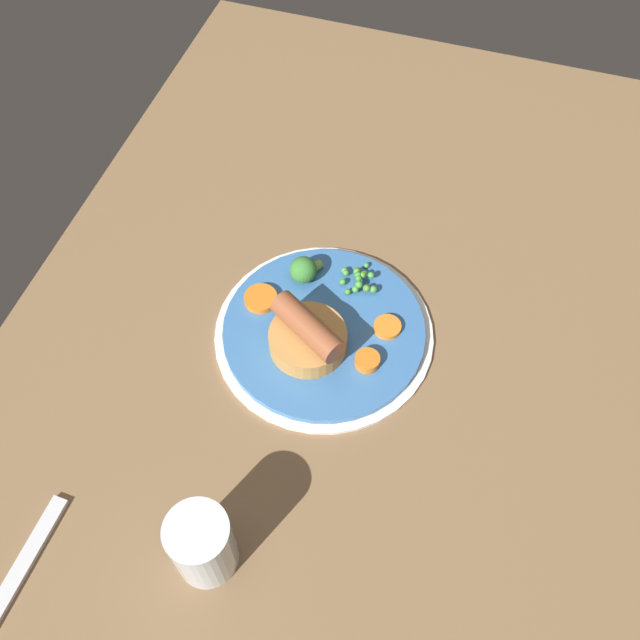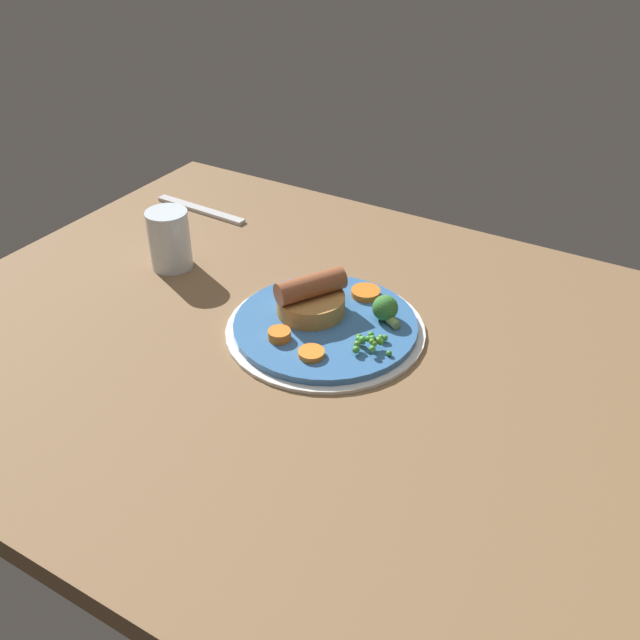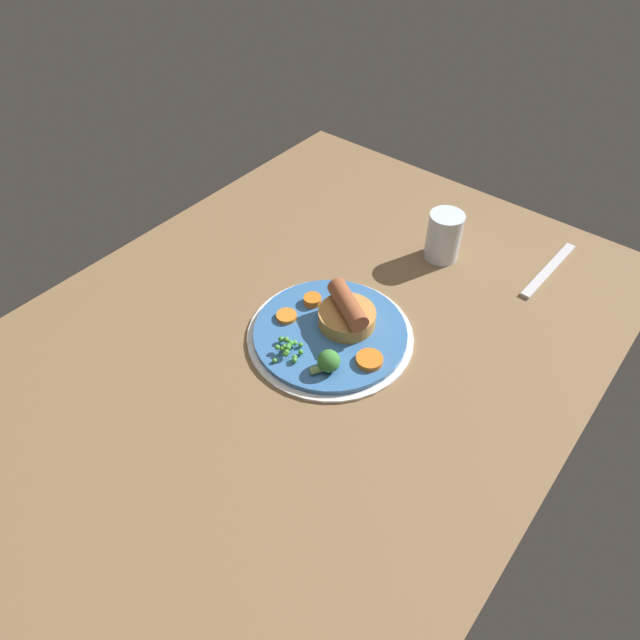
% 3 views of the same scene
% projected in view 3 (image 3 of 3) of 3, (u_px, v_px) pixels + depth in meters
% --- Properties ---
extents(dining_table, '(1.10, 0.80, 0.03)m').
position_uv_depth(dining_table, '(299.00, 346.00, 0.88)').
color(dining_table, brown).
rests_on(dining_table, ground).
extents(dinner_plate, '(0.26, 0.26, 0.01)m').
position_uv_depth(dinner_plate, '(330.00, 334.00, 0.87)').
color(dinner_plate, silver).
rests_on(dinner_plate, dining_table).
extents(sausage_pudding, '(0.09, 0.09, 0.05)m').
position_uv_depth(sausage_pudding, '(347.00, 314.00, 0.86)').
color(sausage_pudding, '#BC8442').
rests_on(sausage_pudding, dinner_plate).
extents(pea_pile, '(0.05, 0.05, 0.02)m').
position_uv_depth(pea_pile, '(288.00, 348.00, 0.83)').
color(pea_pile, '#49952C').
rests_on(pea_pile, dinner_plate).
extents(broccoli_floret_far, '(0.04, 0.04, 0.03)m').
position_uv_depth(broccoli_floret_far, '(328.00, 362.00, 0.80)').
color(broccoli_floret_far, '#387A33').
rests_on(broccoli_floret_far, dinner_plate).
extents(carrot_slice_0, '(0.04, 0.04, 0.01)m').
position_uv_depth(carrot_slice_0, '(286.00, 316.00, 0.88)').
color(carrot_slice_0, orange).
rests_on(carrot_slice_0, dinner_plate).
extents(carrot_slice_1, '(0.03, 0.03, 0.01)m').
position_uv_depth(carrot_slice_1, '(312.00, 300.00, 0.90)').
color(carrot_slice_1, orange).
rests_on(carrot_slice_1, dinner_plate).
extents(carrot_slice_2, '(0.06, 0.06, 0.01)m').
position_uv_depth(carrot_slice_2, '(369.00, 360.00, 0.82)').
color(carrot_slice_2, orange).
rests_on(carrot_slice_2, dinner_plate).
extents(fork, '(0.18, 0.02, 0.01)m').
position_uv_depth(fork, '(549.00, 270.00, 0.98)').
color(fork, silver).
rests_on(fork, dining_table).
extents(drinking_glass, '(0.06, 0.06, 0.09)m').
position_uv_depth(drinking_glass, '(444.00, 236.00, 0.98)').
color(drinking_glass, silver).
rests_on(drinking_glass, dining_table).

